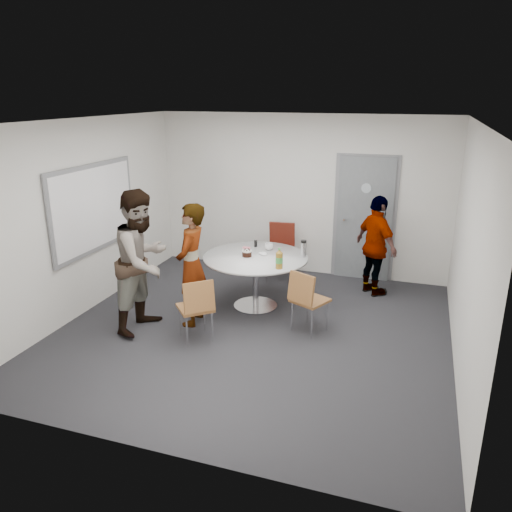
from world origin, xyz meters
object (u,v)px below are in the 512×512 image
(door, at_px, (364,219))
(chair_far, at_px, (281,245))
(chair_near_left, at_px, (197,304))
(person_main, at_px, (192,265))
(person_right, at_px, (376,246))
(table, at_px, (257,264))
(chair_near_right, at_px, (306,296))
(person_left, at_px, (143,261))
(whiteboard, at_px, (94,208))

(door, relative_size, chair_far, 2.24)
(chair_near_left, bearing_deg, person_main, 79.04)
(door, height_order, person_main, door)
(chair_far, height_order, person_right, person_right)
(door, height_order, table, door)
(table, height_order, chair_near_right, table)
(table, relative_size, person_left, 0.80)
(door, distance_m, whiteboard, 4.25)
(whiteboard, distance_m, person_left, 1.30)
(table, height_order, person_left, person_left)
(door, distance_m, person_left, 3.77)
(table, xyz_separation_m, chair_far, (-0.01, 1.29, -0.09))
(chair_near_right, height_order, person_left, person_left)
(person_main, distance_m, person_left, 0.64)
(table, bearing_deg, person_main, -131.19)
(table, distance_m, chair_near_left, 1.33)
(whiteboard, distance_m, table, 2.46)
(chair_far, height_order, person_main, person_main)
(whiteboard, xyz_separation_m, chair_far, (2.26, 1.85, -0.87))
(door, bearing_deg, chair_far, -161.51)
(chair_near_left, distance_m, person_right, 3.04)
(chair_near_left, bearing_deg, table, 32.22)
(chair_near_left, height_order, person_main, person_main)
(chair_far, xyz_separation_m, person_main, (-0.66, -2.05, 0.25))
(whiteboard, bearing_deg, chair_far, 39.29)
(chair_near_left, height_order, chair_far, chair_far)
(door, bearing_deg, person_right, -67.74)
(table, bearing_deg, chair_near_left, -106.24)
(person_main, distance_m, person_right, 2.88)
(whiteboard, relative_size, chair_far, 2.00)
(door, height_order, person_right, door)
(whiteboard, bearing_deg, person_right, 22.84)
(door, relative_size, person_main, 1.27)
(person_right, bearing_deg, person_left, 85.96)
(door, distance_m, table, 2.18)
(person_main, bearing_deg, door, 135.49)
(chair_near_right, bearing_deg, whiteboard, -155.17)
(whiteboard, bearing_deg, table, 13.86)
(door, bearing_deg, chair_near_right, -100.54)
(whiteboard, height_order, person_right, whiteboard)
(door, distance_m, chair_near_left, 3.46)
(person_left, bearing_deg, table, -41.06)
(table, relative_size, chair_near_left, 1.77)
(chair_near_right, bearing_deg, chair_far, 140.39)
(door, xyz_separation_m, whiteboard, (-3.56, -2.28, 0.42))
(table, height_order, chair_near_left, table)
(chair_near_left, distance_m, chair_near_right, 1.41)
(person_right, bearing_deg, chair_far, 39.71)
(chair_near_left, relative_size, chair_near_right, 0.99)
(chair_near_right, relative_size, chair_far, 0.90)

